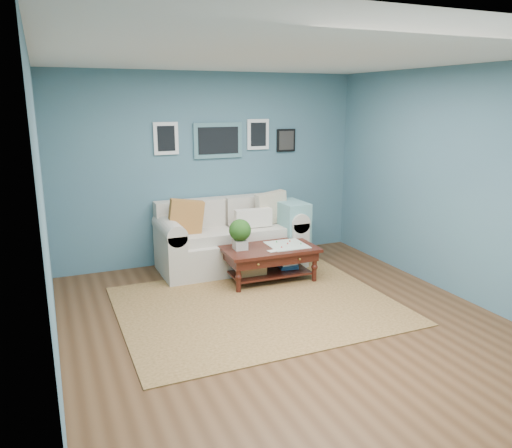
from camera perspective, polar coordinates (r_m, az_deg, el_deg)
room_shell at (r=5.02m, az=3.62°, el=3.07°), size 5.00×5.02×2.70m
area_rug at (r=5.83m, az=0.17°, el=-9.27°), size 3.09×2.47×0.01m
loveseat at (r=7.06m, az=-2.29°, el=-1.45°), size 2.06×0.94×1.06m
coffee_table at (r=6.48m, az=0.97°, el=-3.36°), size 1.23×0.74×0.85m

